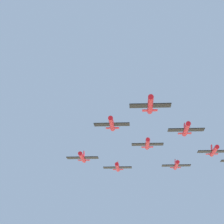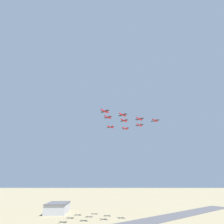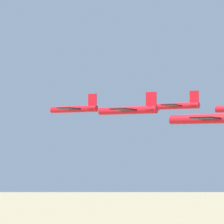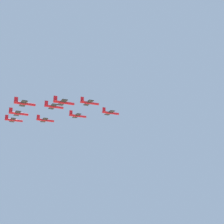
# 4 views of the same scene
# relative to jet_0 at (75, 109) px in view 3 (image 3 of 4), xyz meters

# --- Properties ---
(jet_0) EXTENTS (9.46, 9.35, 3.58)m
(jet_0) POSITION_rel_jet_0_xyz_m (0.00, 0.00, 0.00)
(jet_0) COLOR red
(jet_1) EXTENTS (9.46, 9.35, 3.58)m
(jet_1) POSITION_rel_jet_0_xyz_m (-6.30, 19.16, -1.22)
(jet_1) COLOR red
(jet_2) EXTENTS (9.46, 9.35, 3.58)m
(jet_2) POSITION_rel_jet_0_xyz_m (-19.81, 3.80, 0.68)
(jet_2) COLOR red
(jet_3) EXTENTS (9.46, 9.35, 3.58)m
(jet_3) POSITION_rel_jet_0_xyz_m (-12.60, 38.33, -3.36)
(jet_3) COLOR red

